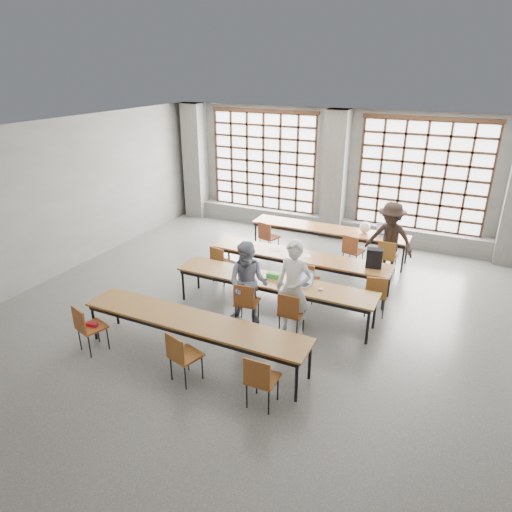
# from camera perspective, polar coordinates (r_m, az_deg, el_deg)

# --- Properties ---
(floor) EXTENTS (11.00, 11.00, 0.00)m
(floor) POSITION_cam_1_polar(r_m,az_deg,el_deg) (8.94, -0.48, -7.95)
(floor) COLOR #4A4A48
(floor) RESTS_ON ground
(ceiling) EXTENTS (11.00, 11.00, 0.00)m
(ceiling) POSITION_cam_1_polar(r_m,az_deg,el_deg) (7.75, -0.57, 14.86)
(ceiling) COLOR silver
(ceiling) RESTS_ON floor
(wall_back) EXTENTS (10.00, 0.00, 10.00)m
(wall_back) POSITION_cam_1_polar(r_m,az_deg,el_deg) (13.15, 10.18, 10.12)
(wall_back) COLOR #5C5C5A
(wall_back) RESTS_ON floor
(wall_left) EXTENTS (0.00, 11.00, 11.00)m
(wall_left) POSITION_cam_1_polar(r_m,az_deg,el_deg) (11.20, -24.33, 6.21)
(wall_left) COLOR #5C5C5A
(wall_left) RESTS_ON floor
(column_left) EXTENTS (0.60, 0.55, 3.50)m
(column_left) POSITION_cam_1_polar(r_m,az_deg,el_deg) (14.72, -7.56, 11.63)
(column_left) COLOR #555552
(column_left) RESTS_ON floor
(column_mid) EXTENTS (0.60, 0.55, 3.50)m
(column_mid) POSITION_cam_1_polar(r_m,az_deg,el_deg) (12.89, 9.83, 9.89)
(column_mid) COLOR #555552
(column_mid) RESTS_ON floor
(window_left) EXTENTS (3.32, 0.12, 3.00)m
(window_left) POSITION_cam_1_polar(r_m,az_deg,el_deg) (13.80, 0.94, 11.70)
(window_left) COLOR white
(window_left) RESTS_ON wall_back
(window_right) EXTENTS (3.32, 0.12, 3.00)m
(window_right) POSITION_cam_1_polar(r_m,az_deg,el_deg) (12.65, 20.07, 9.30)
(window_right) COLOR white
(window_right) RESTS_ON wall_back
(sill_ledge) EXTENTS (9.80, 0.35, 0.50)m
(sill_ledge) POSITION_cam_1_polar(r_m,az_deg,el_deg) (13.37, 9.50, 3.69)
(sill_ledge) COLOR #555552
(sill_ledge) RESTS_ON floor
(desk_row_a) EXTENTS (4.00, 0.70, 0.73)m
(desk_row_a) POSITION_cam_1_polar(r_m,az_deg,el_deg) (11.76, 9.05, 3.15)
(desk_row_a) COLOR brown
(desk_row_a) RESTS_ON floor
(desk_row_b) EXTENTS (4.00, 0.70, 0.73)m
(desk_row_b) POSITION_cam_1_polar(r_m,az_deg,el_deg) (10.02, 5.41, -0.22)
(desk_row_b) COLOR brown
(desk_row_b) RESTS_ON floor
(desk_row_c) EXTENTS (4.00, 0.70, 0.73)m
(desk_row_c) POSITION_cam_1_polar(r_m,az_deg,el_deg) (8.85, 2.21, -3.39)
(desk_row_c) COLOR brown
(desk_row_c) RESTS_ON floor
(desk_row_d) EXTENTS (4.00, 0.70, 0.73)m
(desk_row_d) POSITION_cam_1_polar(r_m,az_deg,el_deg) (7.61, -7.82, -8.35)
(desk_row_d) COLOR brown
(desk_row_d) RESTS_ON floor
(chair_back_left) EXTENTS (0.52, 0.52, 0.88)m
(chair_back_left) POSITION_cam_1_polar(r_m,az_deg,el_deg) (11.70, 1.44, 2.67)
(chair_back_left) COLOR maroon
(chair_back_left) RESTS_ON floor
(chair_back_mid) EXTENTS (0.51, 0.51, 0.88)m
(chair_back_mid) POSITION_cam_1_polar(r_m,az_deg,el_deg) (11.05, 11.91, 0.91)
(chair_back_mid) COLOR brown
(chair_back_mid) RESTS_ON floor
(chair_back_right) EXTENTS (0.43, 0.44, 0.88)m
(chair_back_right) POSITION_cam_1_polar(r_m,az_deg,el_deg) (10.91, 16.05, 0.20)
(chair_back_right) COLOR brown
(chair_back_right) RESTS_ON floor
(chair_mid_left) EXTENTS (0.50, 0.51, 0.88)m
(chair_mid_left) POSITION_cam_1_polar(r_m,az_deg,el_deg) (10.18, -4.43, -0.60)
(chair_mid_left) COLOR brown
(chair_mid_left) RESTS_ON floor
(chair_mid_centre) EXTENTS (0.42, 0.43, 0.88)m
(chair_mid_centre) POSITION_cam_1_polar(r_m,az_deg,el_deg) (9.42, 6.33, -2.71)
(chair_mid_centre) COLOR brown
(chair_mid_centre) RESTS_ON floor
(chair_mid_right) EXTENTS (0.50, 0.50, 0.88)m
(chair_mid_right) POSITION_cam_1_polar(r_m,az_deg,el_deg) (9.11, 14.76, -4.29)
(chair_mid_right) COLOR brown
(chair_mid_right) RESTS_ON floor
(chair_front_left) EXTENTS (0.48, 0.48, 0.88)m
(chair_front_left) POSITION_cam_1_polar(r_m,az_deg,el_deg) (8.51, -1.28, -5.49)
(chair_front_left) COLOR brown
(chair_front_left) RESTS_ON floor
(chair_front_right) EXTENTS (0.42, 0.43, 0.88)m
(chair_front_right) POSITION_cam_1_polar(r_m,az_deg,el_deg) (8.20, 4.32, -6.75)
(chair_front_right) COLOR brown
(chair_front_right) RESTS_ON floor
(chair_near_left) EXTENTS (0.53, 0.53, 0.88)m
(chair_near_left) POSITION_cam_1_polar(r_m,az_deg,el_deg) (8.27, -20.38, -8.03)
(chair_near_left) COLOR brown
(chair_near_left) RESTS_ON floor
(chair_near_mid) EXTENTS (0.52, 0.52, 0.88)m
(chair_near_mid) POSITION_cam_1_polar(r_m,az_deg,el_deg) (7.16, -9.30, -11.87)
(chair_near_mid) COLOR brown
(chair_near_mid) RESTS_ON floor
(chair_near_right) EXTENTS (0.43, 0.43, 0.88)m
(chair_near_right) POSITION_cam_1_polar(r_m,az_deg,el_deg) (6.61, 0.54, -14.86)
(chair_near_right) COLOR maroon
(chair_near_right) RESTS_ON floor
(student_male) EXTENTS (0.69, 0.48, 1.81)m
(student_male) POSITION_cam_1_polar(r_m,az_deg,el_deg) (8.13, 4.72, -4.08)
(student_male) COLOR silver
(student_male) RESTS_ON floor
(student_female) EXTENTS (0.88, 0.74, 1.63)m
(student_female) POSITION_cam_1_polar(r_m,az_deg,el_deg) (8.49, -0.98, -3.45)
(student_female) COLOR navy
(student_female) RESTS_ON floor
(student_back) EXTENTS (1.23, 0.85, 1.74)m
(student_back) POSITION_cam_1_polar(r_m,az_deg,el_deg) (10.91, 16.38, 2.05)
(student_back) COLOR black
(student_back) RESTS_ON floor
(laptop_front) EXTENTS (0.42, 0.38, 0.26)m
(laptop_front) POSITION_cam_1_polar(r_m,az_deg,el_deg) (8.71, 5.92, -3.05)
(laptop_front) COLOR #ACABB0
(laptop_front) RESTS_ON desk_row_c
(laptop_back) EXTENTS (0.38, 0.33, 0.26)m
(laptop_back) POSITION_cam_1_polar(r_m,az_deg,el_deg) (11.54, 15.64, 2.86)
(laptop_back) COLOR #B6B6BB
(laptop_back) RESTS_ON desk_row_a
(mouse) EXTENTS (0.11, 0.08, 0.04)m
(mouse) POSITION_cam_1_polar(r_m,az_deg,el_deg) (8.51, 8.06, -4.12)
(mouse) COLOR silver
(mouse) RESTS_ON desk_row_c
(green_box) EXTENTS (0.26, 0.11, 0.09)m
(green_box) POSITION_cam_1_polar(r_m,az_deg,el_deg) (8.89, 2.13, -2.49)
(green_box) COLOR #2D8B35
(green_box) RESTS_ON desk_row_c
(phone) EXTENTS (0.14, 0.08, 0.01)m
(phone) POSITION_cam_1_polar(r_m,az_deg,el_deg) (8.68, 3.05, -3.45)
(phone) COLOR black
(phone) RESTS_ON desk_row_c
(paper_sheet_a) EXTENTS (0.36, 0.33, 0.00)m
(paper_sheet_a) POSITION_cam_1_polar(r_m,az_deg,el_deg) (10.24, 2.38, 0.79)
(paper_sheet_a) COLOR silver
(paper_sheet_a) RESTS_ON desk_row_b
(paper_sheet_b) EXTENTS (0.32, 0.24, 0.00)m
(paper_sheet_b) POSITION_cam_1_polar(r_m,az_deg,el_deg) (10.05, 3.72, 0.32)
(paper_sheet_b) COLOR white
(paper_sheet_b) RESTS_ON desk_row_b
(paper_sheet_c) EXTENTS (0.36, 0.32, 0.00)m
(paper_sheet_c) POSITION_cam_1_polar(r_m,az_deg,el_deg) (9.97, 5.96, 0.04)
(paper_sheet_c) COLOR white
(paper_sheet_c) RESTS_ON desk_row_b
(backpack) EXTENTS (0.35, 0.25, 0.40)m
(backpack) POSITION_cam_1_polar(r_m,az_deg,el_deg) (9.59, 14.56, -0.26)
(backpack) COLOR black
(backpack) RESTS_ON desk_row_b
(plastic_bag) EXTENTS (0.26, 0.21, 0.29)m
(plastic_bag) POSITION_cam_1_polar(r_m,az_deg,el_deg) (11.53, 13.46, 3.50)
(plastic_bag) COLOR white
(plastic_bag) RESTS_ON desk_row_a
(red_pouch) EXTENTS (0.21, 0.11, 0.06)m
(red_pouch) POSITION_cam_1_polar(r_m,az_deg,el_deg) (8.31, -19.86, -8.06)
(red_pouch) COLOR maroon
(red_pouch) RESTS_ON chair_near_left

